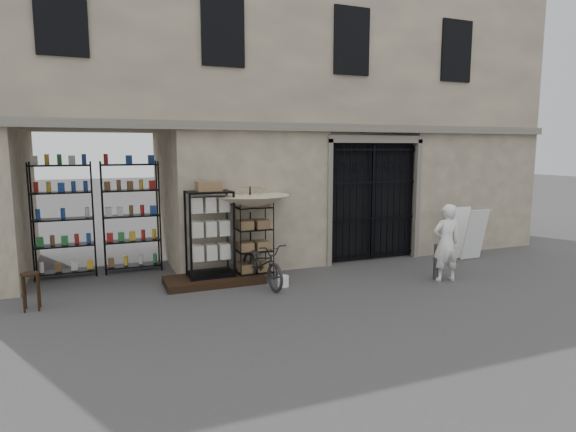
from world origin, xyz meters
name	(u,v)px	position (x,y,z in m)	size (l,w,h in m)	color
ground	(352,291)	(0.00, 0.00, 0.00)	(80.00, 80.00, 0.00)	black
main_building	(279,82)	(0.00, 4.00, 4.50)	(14.00, 4.00, 9.00)	tan
shop_recess	(101,210)	(-4.50, 2.80, 1.50)	(3.00, 1.70, 3.00)	black
shop_shelving	(98,218)	(-4.55, 3.30, 1.25)	(2.70, 0.50, 2.50)	black
iron_gate	(369,200)	(1.75, 2.28, 1.50)	(2.50, 0.21, 3.00)	black
step_platform	(214,280)	(-2.40, 1.55, 0.07)	(2.00, 0.90, 0.15)	black
display_cabinet	(210,238)	(-2.46, 1.60, 0.95)	(1.02, 0.83, 1.92)	black
wire_rack	(254,242)	(-1.51, 1.59, 0.81)	(0.83, 0.69, 1.65)	black
market_umbrella	(250,199)	(-1.55, 1.70, 1.72)	(1.81, 1.83, 2.39)	black
white_bucket	(283,281)	(-1.15, 0.81, 0.11)	(0.23, 0.23, 0.22)	white
bicycle	(262,285)	(-1.51, 1.07, 0.00)	(0.60, 0.90, 1.72)	black
wooden_stool	(31,291)	(-5.71, 1.12, 0.35)	(0.32, 0.32, 0.66)	black
steel_bollard	(437,262)	(2.08, 0.05, 0.38)	(0.14, 0.14, 0.77)	#46474E
shopkeeper	(444,280)	(2.19, -0.08, 0.00)	(0.60, 1.64, 0.39)	white
easel_sign	(469,233)	(4.13, 1.33, 0.66)	(0.61, 0.70, 1.27)	silver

